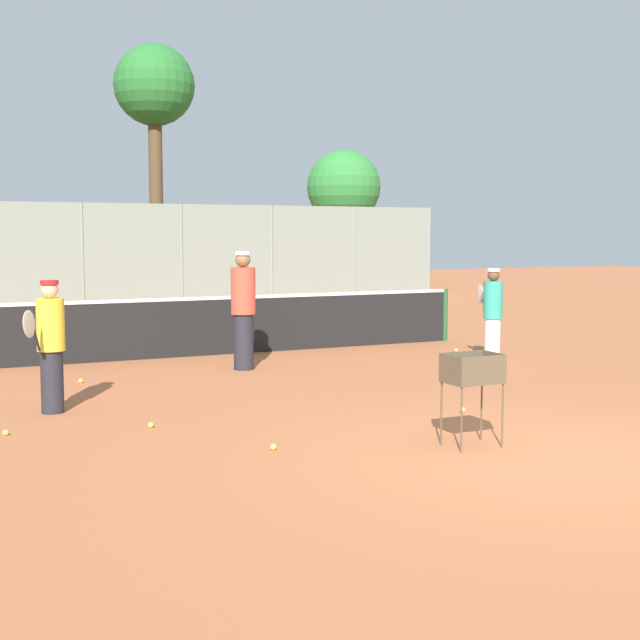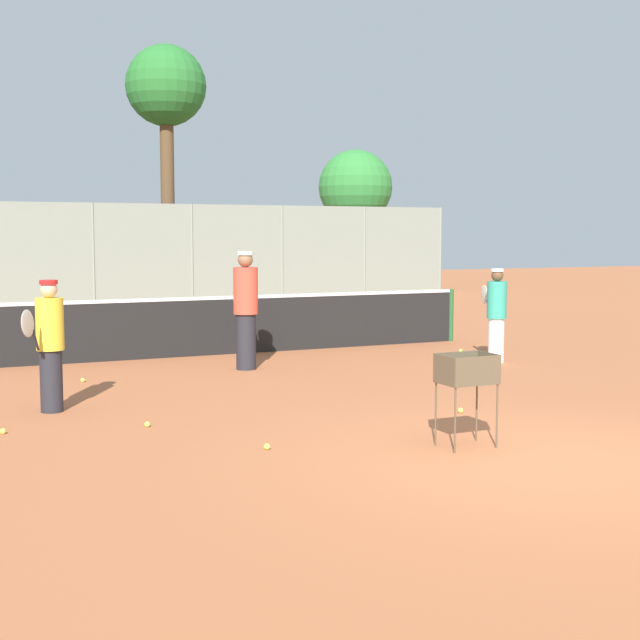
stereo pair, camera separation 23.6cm
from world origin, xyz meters
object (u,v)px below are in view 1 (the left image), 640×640
player_white_outfit (51,344)px  player_red_cap (493,314)px  player_yellow_shirt (243,309)px  parked_car (127,275)px  ball_cart (472,376)px  tennis_net (234,324)px

player_white_outfit → player_red_cap: (7.55, 1.20, -0.01)m
player_yellow_shirt → parked_car: 20.50m
player_yellow_shirt → ball_cart: (0.21, -5.97, -0.26)m
player_yellow_shirt → parked_car: bearing=4.9°
tennis_net → ball_cart: (-0.32, -7.82, 0.18)m
parked_car → tennis_net: bearing=-97.9°
tennis_net → player_yellow_shirt: 1.97m
tennis_net → player_white_outfit: 5.71m
ball_cart → parked_car: 26.39m
parked_car → player_red_cap: bearing=-87.2°
parked_car → player_white_outfit: bearing=-106.0°
ball_cart → parked_car: bearing=83.7°
player_yellow_shirt → parked_car: size_ratio=0.46×
tennis_net → player_white_outfit: size_ratio=5.73×
tennis_net → player_red_cap: 4.66m
tennis_net → ball_cart: 7.83m
player_white_outfit → player_red_cap: player_white_outfit is taller
ball_cart → player_red_cap: bearing=51.2°
player_red_cap → ball_cart: player_red_cap is taller
ball_cart → player_yellow_shirt: bearing=92.0°
player_red_cap → ball_cart: (-3.94, -4.89, -0.10)m
tennis_net → player_red_cap: (3.62, -2.93, 0.28)m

